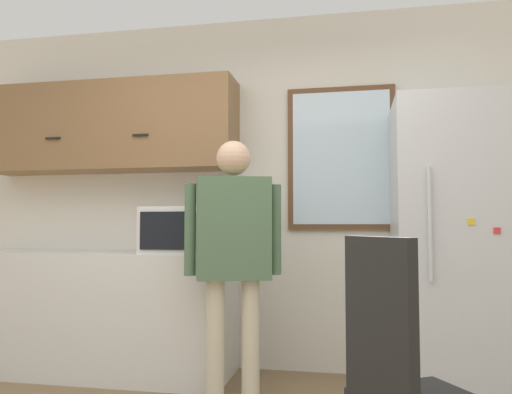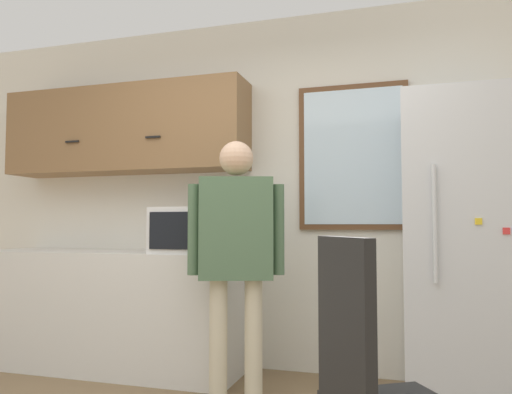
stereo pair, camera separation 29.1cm
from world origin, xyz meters
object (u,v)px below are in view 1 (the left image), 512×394
Objects in this scene: refrigerator at (456,247)px; person at (233,243)px; chair at (403,376)px; microwave at (180,230)px.

person is at bearing -163.50° from refrigerator.
refrigerator is 1.81× the size of chair.
microwave is 0.47× the size of chair.
microwave reaches higher than chair.
refrigerator is (1.37, 0.41, -0.03)m from person.
person reaches higher than microwave.
refrigerator reaches higher than chair.
refrigerator is (1.84, 0.07, -0.10)m from microwave.
person is 1.54× the size of chair.
refrigerator is at bearing 2.32° from microwave.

